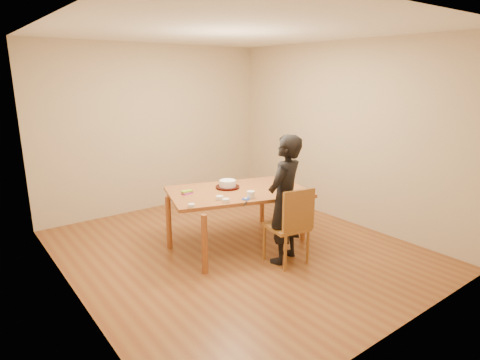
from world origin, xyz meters
TOP-DOWN VIEW (x-y plane):
  - room_shell at (0.00, 0.34)m, footprint 4.00×4.50m
  - dining_table at (0.12, 0.13)m, footprint 2.00×1.53m
  - dining_chair at (0.27, -0.65)m, footprint 0.50×0.50m
  - cake_plate at (0.07, 0.29)m, footprint 0.32×0.32m
  - cake at (0.07, 0.29)m, footprint 0.22×0.22m
  - frosting_dome at (0.07, 0.29)m, footprint 0.22×0.22m
  - frosting_tub at (0.04, -0.24)m, footprint 0.10×0.10m
  - frosting_lid at (-0.04, -0.25)m, footprint 0.10×0.10m
  - frosting_dollop at (-0.04, -0.25)m, footprint 0.04×0.04m
  - ramekin_green at (-0.30, -0.19)m, footprint 0.09×0.09m
  - ramekin_yellow at (-0.30, -0.06)m, footprint 0.09×0.09m
  - ramekin_multi at (-0.71, -0.10)m, footprint 0.08×0.08m
  - candy_box_pink at (-0.49, 0.38)m, footprint 0.15×0.10m
  - candy_box_green at (-0.49, 0.39)m, footprint 0.14×0.07m
  - spatula at (-0.15, -0.38)m, footprint 0.12×0.10m
  - person at (0.27, -0.60)m, footprint 0.66×0.54m

SIDE VIEW (x-z plane):
  - dining_chair at x=0.27m, z-range 0.43..0.47m
  - dining_table at x=0.12m, z-range 0.71..0.75m
  - spatula at x=-0.15m, z-range 0.75..0.76m
  - frosting_lid at x=-0.04m, z-range 0.75..0.76m
  - candy_box_pink at x=-0.49m, z-range 0.75..0.77m
  - cake_plate at x=0.07m, z-range 0.75..0.78m
  - frosting_dollop at x=-0.04m, z-range 0.76..0.78m
  - ramekin_multi at x=-0.71m, z-range 0.75..0.79m
  - ramekin_green at x=-0.30m, z-range 0.75..0.79m
  - ramekin_yellow at x=-0.30m, z-range 0.75..0.80m
  - person at x=0.27m, z-range 0.00..1.56m
  - candy_box_green at x=-0.49m, z-range 0.77..0.80m
  - frosting_tub at x=0.04m, z-range 0.75..0.84m
  - cake at x=0.07m, z-range 0.78..0.85m
  - frosting_dome at x=0.07m, z-range 0.85..0.87m
  - room_shell at x=0.00m, z-range 0.00..2.70m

